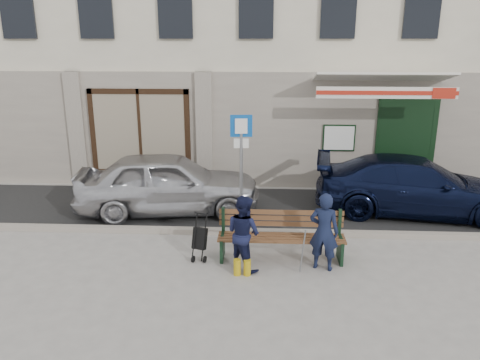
# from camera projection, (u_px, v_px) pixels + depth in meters

# --- Properties ---
(ground) EXTENTS (80.00, 80.00, 0.00)m
(ground) POSITION_uv_depth(u_px,v_px,m) (249.00, 267.00, 8.67)
(ground) COLOR #9E9991
(ground) RESTS_ON ground
(asphalt_lane) EXTENTS (60.00, 3.20, 0.01)m
(asphalt_lane) POSITION_uv_depth(u_px,v_px,m) (253.00, 209.00, 11.63)
(asphalt_lane) COLOR #282828
(asphalt_lane) RESTS_ON ground
(curb) EXTENTS (60.00, 0.18, 0.12)m
(curb) POSITION_uv_depth(u_px,v_px,m) (251.00, 232.00, 10.08)
(curb) COLOR #9E9384
(curb) RESTS_ON ground
(building) EXTENTS (20.00, 8.27, 10.00)m
(building) POSITION_uv_depth(u_px,v_px,m) (258.00, 9.00, 15.29)
(building) COLOR beige
(building) RESTS_ON ground
(car_silver) EXTENTS (4.54, 2.30, 1.48)m
(car_silver) POSITION_uv_depth(u_px,v_px,m) (169.00, 183.00, 11.21)
(car_silver) COLOR #B9B9BE
(car_silver) RESTS_ON ground
(car_navy) EXTENTS (4.89, 2.49, 1.36)m
(car_navy) POSITION_uv_depth(u_px,v_px,m) (415.00, 186.00, 11.18)
(car_navy) COLOR black
(car_navy) RESTS_ON ground
(parking_sign) EXTENTS (0.47, 0.09, 2.53)m
(parking_sign) POSITION_uv_depth(u_px,v_px,m) (241.00, 154.00, 10.03)
(parking_sign) COLOR gray
(parking_sign) RESTS_ON ground
(bench) EXTENTS (2.40, 1.17, 0.98)m
(bench) POSITION_uv_depth(u_px,v_px,m) (279.00, 237.00, 8.86)
(bench) COLOR brown
(bench) RESTS_ON ground
(man) EXTENTS (0.61, 0.49, 1.46)m
(man) POSITION_uv_depth(u_px,v_px,m) (324.00, 232.00, 8.41)
(man) COLOR #131A35
(man) RESTS_ON ground
(woman) EXTENTS (0.87, 0.86, 1.41)m
(woman) POSITION_uv_depth(u_px,v_px,m) (243.00, 233.00, 8.43)
(woman) COLOR #131735
(woman) RESTS_ON ground
(stroller) EXTENTS (0.32, 0.41, 0.89)m
(stroller) POSITION_uv_depth(u_px,v_px,m) (200.00, 239.00, 8.90)
(stroller) COLOR black
(stroller) RESTS_ON ground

